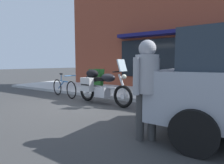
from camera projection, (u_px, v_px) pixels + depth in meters
name	position (u px, v px, depth m)	size (l,w,h in m)	color
ground_plane	(81.00, 103.00, 5.82)	(80.00, 80.00, 0.00)	#393939
touring_motorcycle	(100.00, 85.00, 5.69)	(2.20, 0.66, 1.41)	black
parked_bicycle	(64.00, 88.00, 6.91)	(1.69, 0.59, 0.92)	black
pedestrian_walking	(147.00, 79.00, 2.90)	(0.50, 0.52, 1.66)	#373737
sandwich_board_sign	(97.00, 80.00, 7.65)	(0.55, 0.41, 0.94)	#1E511E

